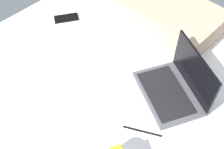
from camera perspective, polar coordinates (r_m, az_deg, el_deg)
bed_mattress at (r=146.78cm, az=4.98°, el=-5.05°), size 180.00×140.00×18.00cm
laptop at (r=137.42cm, az=12.24°, el=-2.40°), size 39.85×35.48×23.00cm
cell_phone at (r=177.00cm, az=-8.94°, el=10.86°), size 13.22×15.47×0.80cm
pillow at (r=169.88cm, az=11.72°, el=11.08°), size 52.00×36.00×13.00cm
charger_cable at (r=127.20cm, az=5.92°, el=-11.00°), size 15.27×8.55×0.60cm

